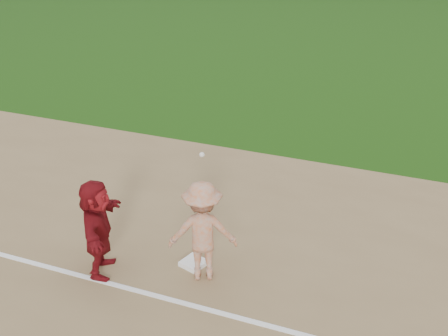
% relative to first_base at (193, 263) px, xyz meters
% --- Properties ---
extents(ground, '(160.00, 160.00, 0.00)m').
position_rel_first_base_xyz_m(ground, '(0.05, -0.18, -0.06)').
color(ground, '#1A420C').
rests_on(ground, ground).
extents(foul_line, '(60.00, 0.10, 0.01)m').
position_rel_first_base_xyz_m(foul_line, '(0.05, -0.98, -0.04)').
color(foul_line, white).
rests_on(foul_line, infield_dirt).
extents(first_base, '(0.47, 0.47, 0.09)m').
position_rel_first_base_xyz_m(first_base, '(0.00, 0.00, 0.00)').
color(first_base, white).
rests_on(first_base, infield_dirt).
extents(base_runner, '(1.04, 1.69, 1.73)m').
position_rel_first_base_xyz_m(base_runner, '(-1.38, -0.72, 0.82)').
color(base_runner, maroon).
rests_on(base_runner, infield_dirt).
extents(first_base_play, '(1.30, 1.05, 2.33)m').
position_rel_first_base_xyz_m(first_base_play, '(0.28, -0.20, 0.84)').
color(first_base_play, '#A1A1A4').
rests_on(first_base_play, infield_dirt).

